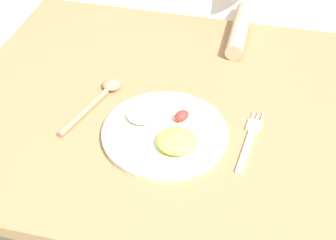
{
  "coord_description": "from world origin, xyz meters",
  "views": [
    {
      "loc": [
        0.12,
        -0.84,
        1.42
      ],
      "look_at": [
        -0.07,
        -0.08,
        0.71
      ],
      "focal_mm": 51.47,
      "sensor_mm": 36.0,
      "label": 1
    }
  ],
  "objects_px": {
    "plate": "(166,133)",
    "fork": "(249,140)",
    "person": "(241,51)",
    "spoon": "(99,97)"
  },
  "relations": [
    {
      "from": "plate",
      "to": "fork",
      "type": "height_order",
      "value": "plate"
    },
    {
      "from": "plate",
      "to": "person",
      "type": "xyz_separation_m",
      "value": [
        0.1,
        0.65,
        -0.19
      ]
    },
    {
      "from": "fork",
      "to": "spoon",
      "type": "bearing_deg",
      "value": 86.87
    },
    {
      "from": "fork",
      "to": "spoon",
      "type": "height_order",
      "value": "spoon"
    },
    {
      "from": "plate",
      "to": "fork",
      "type": "distance_m",
      "value": 0.18
    },
    {
      "from": "fork",
      "to": "plate",
      "type": "bearing_deg",
      "value": 104.86
    },
    {
      "from": "plate",
      "to": "spoon",
      "type": "bearing_deg",
      "value": 154.79
    },
    {
      "from": "fork",
      "to": "spoon",
      "type": "distance_m",
      "value": 0.36
    },
    {
      "from": "plate",
      "to": "spoon",
      "type": "xyz_separation_m",
      "value": [
        -0.18,
        0.09,
        -0.0
      ]
    },
    {
      "from": "fork",
      "to": "spoon",
      "type": "relative_size",
      "value": 0.91
    }
  ]
}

